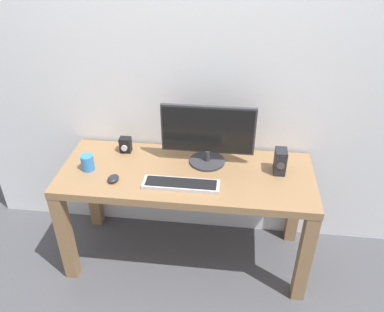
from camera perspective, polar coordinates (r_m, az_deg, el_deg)
name	(u,v)px	position (r m, az deg, el deg)	size (l,w,h in m)	color
ground_plane	(187,254)	(2.93, -0.72, -14.11)	(6.00, 6.00, 0.00)	#4C4C51
wall_back	(193,33)	(2.43, 0.13, 17.53)	(3.10, 0.04, 3.00)	silver
desk	(186,187)	(2.52, -0.81, -4.54)	(1.59, 0.61, 0.73)	#936D47
monitor	(208,134)	(2.44, 2.32, 3.16)	(0.59, 0.23, 0.39)	#333338
keyboard_primary	(181,184)	(2.32, -1.61, -4.13)	(0.46, 0.12, 0.02)	silver
mouse	(113,179)	(2.41, -11.40, -3.24)	(0.07, 0.08, 0.03)	#232328
speaker_right	(280,161)	(2.46, 12.73, -0.77)	(0.07, 0.10, 0.16)	#232328
audio_controller	(125,145)	(2.65, -9.67, 1.61)	(0.07, 0.07, 0.10)	black
coffee_mug	(88,163)	(2.52, -14.96, -0.94)	(0.08, 0.08, 0.10)	#337FD8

